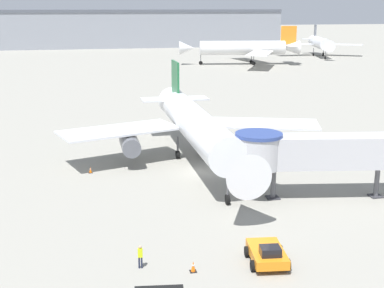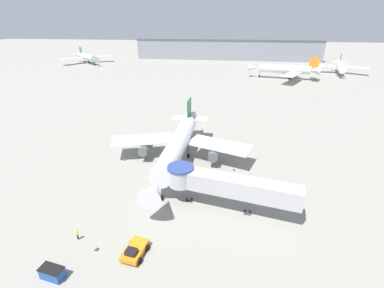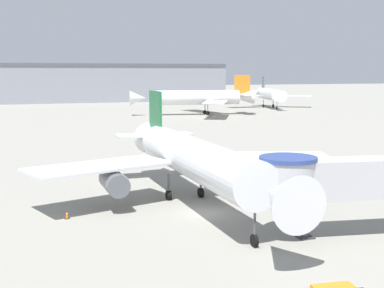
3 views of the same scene
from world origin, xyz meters
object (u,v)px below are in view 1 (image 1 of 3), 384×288
Objects in this scene: main_airplane at (196,126)px; ground_crew_marshaller at (140,255)px; traffic_cone_port_wing at (90,170)px; traffic_cone_starboard_wing at (299,158)px; background_jet_orange_tail at (245,48)px; pushback_tug_orange at (267,254)px; background_jet_gray_tail at (320,43)px; traffic_cone_apron_front at (193,267)px; jet_bridge at (333,151)px.

main_airplane is 21.01× the size of ground_crew_marshaller.
traffic_cone_port_wing is 0.98× the size of traffic_cone_starboard_wing.
traffic_cone_starboard_wing is at bearing -5.57° from background_jet_orange_tail.
background_jet_gray_tail is (67.01, 137.27, 3.75)m from pushback_tug_orange.
background_jet_orange_tail is at bearing 71.27° from traffic_cone_apron_front.
pushback_tug_orange is 5.44× the size of traffic_cone_apron_front.
background_jet_orange_tail is at bearing -134.57° from background_jet_gray_tail.
background_jet_orange_tail is at bearing 85.94° from jet_bridge.
traffic_cone_apron_front is 0.03× the size of background_jet_gray_tail.
background_jet_gray_tail is at bearing 70.64° from pushback_tug_orange.
traffic_cone_port_wing is (-11.31, -1.11, -3.83)m from main_airplane.
traffic_cone_starboard_wing is 0.42× the size of ground_crew_marshaller.
background_jet_orange_tail is (23.45, 95.72, 4.45)m from traffic_cone_starboard_wing.
background_jet_gray_tail is at bearing 59.40° from main_airplane.
traffic_cone_port_wing is 138.82m from background_jet_gray_tail.
pushback_tug_orange is 2.47× the size of ground_crew_marshaller.
traffic_cone_port_wing is 22.62m from traffic_cone_starboard_wing.
jet_bridge is 27.24× the size of traffic_cone_apron_front.
traffic_cone_apron_front is (5.98, -22.62, 0.03)m from traffic_cone_port_wing.
background_jet_orange_tail reaches higher than jet_bridge.
background_jet_gray_tail reaches higher than traffic_cone_port_wing.
background_jet_orange_tail is (34.76, 94.48, 0.63)m from main_airplane.
traffic_cone_starboard_wing is 0.02× the size of background_jet_gray_tail.
ground_crew_marshaller is (2.72, -21.44, 0.61)m from traffic_cone_port_wing.
traffic_cone_apron_front is (-16.64, -22.49, 0.02)m from traffic_cone_starboard_wing.
background_jet_orange_tail is (-31.96, -19.15, 0.31)m from background_jet_gray_tail.
main_airplane reaches higher than traffic_cone_starboard_wing.
main_airplane is at bearing -103.73° from ground_crew_marshaller.
jet_bridge is 20.79m from ground_crew_marshaller.
ground_crew_marshaller is (-3.27, 1.18, 0.58)m from traffic_cone_apron_front.
main_airplane reaches higher than jet_bridge.
traffic_cone_starboard_wing is at bearing -101.24° from background_jet_gray_tail.
traffic_cone_port_wing is (-11.02, 22.53, -0.39)m from pushback_tug_orange.
pushback_tug_orange is 5.05m from traffic_cone_apron_front.
traffic_cone_port_wing is at bearing -75.66° from ground_crew_marshaller.
traffic_cone_starboard_wing is 27.98m from traffic_cone_apron_front.
ground_crew_marshaller is (-18.03, -9.79, -3.37)m from jet_bridge.
pushback_tug_orange is 25.23m from traffic_cone_starboard_wing.
background_jet_gray_tail is at bearing 55.78° from traffic_cone_port_wing.
background_jet_orange_tail is at bearing 69.62° from main_airplane.
main_airplane reaches higher than traffic_cone_port_wing.
traffic_cone_starboard_wing is at bearing -0.33° from traffic_cone_port_wing.
background_jet_orange_tail reaches higher than ground_crew_marshaller.
traffic_cone_starboard_wing is (22.62, -0.13, 0.01)m from traffic_cone_port_wing.
pushback_tug_orange is at bearing -101.51° from background_jet_gray_tail.
traffic_cone_apron_front is (-5.32, -23.73, -3.80)m from main_airplane.
traffic_cone_apron_front is (-5.04, -0.09, -0.36)m from pushback_tug_orange.
pushback_tug_orange is 5.94× the size of traffic_cone_port_wing.
ground_crew_marshaller is (-19.90, -21.31, 0.60)m from traffic_cone_starboard_wing.
background_jet_gray_tail reaches higher than traffic_cone_starboard_wing.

